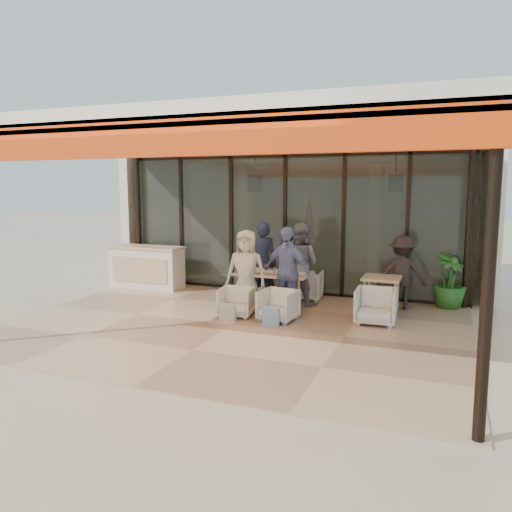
# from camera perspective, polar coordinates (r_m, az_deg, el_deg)

# --- Properties ---
(ground) EXTENTS (70.00, 70.00, 0.00)m
(ground) POSITION_cam_1_polar(r_m,az_deg,el_deg) (8.99, -2.70, -7.99)
(ground) COLOR #C6B293
(ground) RESTS_ON ground
(terrace_floor) EXTENTS (8.00, 6.00, 0.01)m
(terrace_floor) POSITION_cam_1_polar(r_m,az_deg,el_deg) (8.99, -2.70, -7.96)
(terrace_floor) COLOR tan
(terrace_floor) RESTS_ON ground
(terrace_structure) EXTENTS (8.00, 6.00, 3.40)m
(terrace_structure) POSITION_cam_1_polar(r_m,az_deg,el_deg) (8.44, -3.59, 13.26)
(terrace_structure) COLOR silver
(terrace_structure) RESTS_ON ground
(glass_storefront) EXTENTS (8.08, 0.10, 3.20)m
(glass_storefront) POSITION_cam_1_polar(r_m,az_deg,el_deg) (11.48, 3.33, 3.59)
(glass_storefront) COLOR #9EADA3
(glass_storefront) RESTS_ON ground
(interior_block) EXTENTS (9.05, 3.62, 3.52)m
(interior_block) POSITION_cam_1_polar(r_m,az_deg,el_deg) (13.67, 6.39, 6.89)
(interior_block) COLOR silver
(interior_block) RESTS_ON ground
(host_counter) EXTENTS (1.85, 0.65, 1.04)m
(host_counter) POSITION_cam_1_polar(r_m,az_deg,el_deg) (12.41, -12.41, -1.22)
(host_counter) COLOR silver
(host_counter) RESTS_ON ground
(dining_table) EXTENTS (1.50, 0.90, 0.93)m
(dining_table) POSITION_cam_1_polar(r_m,az_deg,el_deg) (10.16, 2.01, -2.15)
(dining_table) COLOR #DFB988
(dining_table) RESTS_ON ground
(chair_far_left) EXTENTS (0.65, 0.61, 0.64)m
(chair_far_left) POSITION_cam_1_polar(r_m,az_deg,el_deg) (11.24, 1.59, -3.08)
(chair_far_left) COLOR white
(chair_far_left) RESTS_ON ground
(chair_far_right) EXTENTS (0.75, 0.71, 0.71)m
(chair_far_right) POSITION_cam_1_polar(r_m,az_deg,el_deg) (10.99, 5.73, -3.19)
(chair_far_right) COLOR white
(chair_far_right) RESTS_ON ground
(chair_near_left) EXTENTS (0.69, 0.66, 0.63)m
(chair_near_left) POSITION_cam_1_polar(r_m,az_deg,el_deg) (9.51, -2.27, -5.13)
(chair_near_left) COLOR white
(chair_near_left) RESTS_ON ground
(chair_near_right) EXTENTS (0.70, 0.66, 0.65)m
(chair_near_right) POSITION_cam_1_polar(r_m,az_deg,el_deg) (9.22, 2.55, -5.49)
(chair_near_right) COLOR white
(chair_near_right) RESTS_ON ground
(diner_navy) EXTENTS (0.74, 0.62, 1.74)m
(diner_navy) POSITION_cam_1_polar(r_m,az_deg,el_deg) (10.69, 0.70, -0.65)
(diner_navy) COLOR #1B223B
(diner_navy) RESTS_ON ground
(diner_grey) EXTENTS (0.97, 0.84, 1.73)m
(diner_grey) POSITION_cam_1_polar(r_m,az_deg,el_deg) (10.42, 5.03, -0.93)
(diner_grey) COLOR slate
(diner_grey) RESTS_ON ground
(diner_cream) EXTENTS (0.85, 0.61, 1.63)m
(diner_cream) POSITION_cam_1_polar(r_m,az_deg,el_deg) (9.87, -1.13, -1.71)
(diner_cream) COLOR beige
(diner_cream) RESTS_ON ground
(diner_periwinkle) EXTENTS (1.09, 0.70, 1.72)m
(diner_periwinkle) POSITION_cam_1_polar(r_m,az_deg,el_deg) (9.58, 3.53, -1.74)
(diner_periwinkle) COLOR #6E7DB8
(diner_periwinkle) RESTS_ON ground
(tote_bag_cream) EXTENTS (0.30, 0.10, 0.34)m
(tote_bag_cream) POSITION_cam_1_polar(r_m,az_deg,el_deg) (9.19, -3.26, -6.53)
(tote_bag_cream) COLOR silver
(tote_bag_cream) RESTS_ON ground
(tote_bag_blue) EXTENTS (0.30, 0.10, 0.34)m
(tote_bag_blue) POSITION_cam_1_polar(r_m,az_deg,el_deg) (8.89, 1.71, -7.03)
(tote_bag_blue) COLOR #99BFD8
(tote_bag_blue) RESTS_ON ground
(side_table) EXTENTS (0.70, 0.70, 0.74)m
(side_table) POSITION_cam_1_polar(r_m,az_deg,el_deg) (9.92, 14.16, -2.93)
(side_table) COLOR #DFB988
(side_table) RESTS_ON ground
(side_chair) EXTENTS (0.74, 0.70, 0.73)m
(side_chair) POSITION_cam_1_polar(r_m,az_deg,el_deg) (9.24, 13.52, -5.42)
(side_chair) COLOR white
(side_chair) RESTS_ON ground
(standing_woman) EXTENTS (1.05, 0.70, 1.51)m
(standing_woman) POSITION_cam_1_polar(r_m,az_deg,el_deg) (10.37, 16.33, -1.90)
(standing_woman) COLOR black
(standing_woman) RESTS_ON ground
(potted_palm) EXTENTS (0.90, 0.90, 1.14)m
(potted_palm) POSITION_cam_1_polar(r_m,az_deg,el_deg) (10.83, 21.25, -2.68)
(potted_palm) COLOR #1E5919
(potted_palm) RESTS_ON ground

